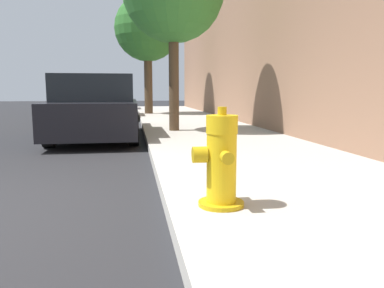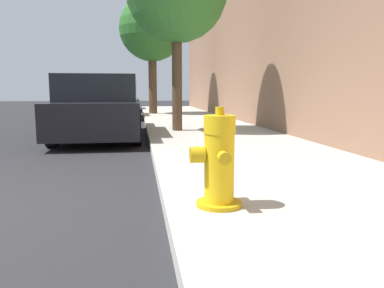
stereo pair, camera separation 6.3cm
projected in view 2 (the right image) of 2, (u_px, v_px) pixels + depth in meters
name	position (u px, v px, depth m)	size (l,w,h in m)	color
sidewalk_slab	(321.00, 198.00, 3.47)	(2.94, 40.00, 0.14)	#B7B2A8
fire_hydrant	(218.00, 162.00, 2.96)	(0.42, 0.43, 0.79)	#C39C11
parked_car_near	(101.00, 108.00, 8.43)	(1.77, 4.34, 1.40)	black
parked_car_mid	(113.00, 103.00, 14.72)	(1.80, 3.86, 1.20)	silver
parked_car_far	(119.00, 99.00, 20.13)	(1.74, 4.17, 1.28)	navy
street_tree_far	(152.00, 29.00, 15.14)	(2.65, 2.65, 4.78)	brown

